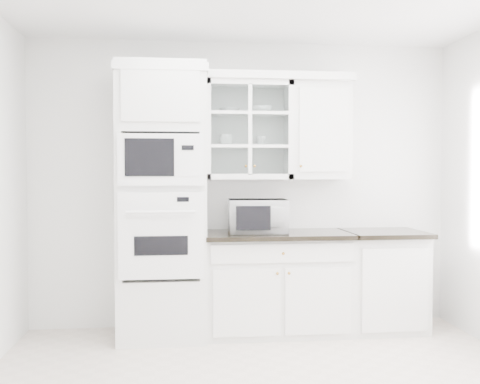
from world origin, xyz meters
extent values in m
cube|color=white|center=(0.00, 1.74, 1.35)|extent=(4.00, 0.02, 2.70)
cube|color=silver|center=(-0.75, 1.43, 1.20)|extent=(0.76, 0.65, 2.40)
cube|color=white|center=(-0.75, 1.09, 0.94)|extent=(0.70, 0.03, 0.72)
cube|color=black|center=(-0.75, 1.07, 0.86)|extent=(0.44, 0.01, 0.16)
cube|color=white|center=(-0.75, 1.09, 1.56)|extent=(0.70, 0.03, 0.43)
cube|color=black|center=(-0.84, 1.07, 1.58)|extent=(0.40, 0.01, 0.31)
cube|color=silver|center=(0.28, 1.45, 0.44)|extent=(1.30, 0.60, 0.88)
cube|color=black|center=(0.28, 1.42, 0.90)|extent=(1.32, 0.67, 0.04)
cube|color=silver|center=(1.28, 1.45, 0.44)|extent=(0.70, 0.60, 0.88)
cube|color=black|center=(1.28, 1.42, 0.90)|extent=(0.72, 0.67, 0.04)
cube|color=silver|center=(0.03, 1.58, 1.85)|extent=(0.80, 0.33, 0.90)
cube|color=silver|center=(0.03, 1.58, 1.70)|extent=(0.74, 0.29, 0.02)
cube|color=silver|center=(0.03, 1.58, 2.00)|extent=(0.74, 0.29, 0.02)
cube|color=silver|center=(0.71, 1.58, 1.85)|extent=(0.55, 0.33, 0.90)
cube|color=white|center=(-0.07, 1.56, 2.33)|extent=(2.14, 0.38, 0.07)
imported|color=white|center=(0.10, 1.42, 1.07)|extent=(0.54, 0.45, 0.30)
imported|color=white|center=(-0.14, 1.57, 2.03)|extent=(0.23, 0.23, 0.05)
imported|color=white|center=(0.15, 1.57, 2.04)|extent=(0.22, 0.22, 0.06)
imported|color=white|center=(-0.17, 1.60, 1.76)|extent=(0.14, 0.14, 0.10)
imported|color=white|center=(0.15, 1.58, 1.75)|extent=(0.10, 0.10, 0.09)
camera|label=1|loc=(-0.57, -3.34, 1.45)|focal=40.00mm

